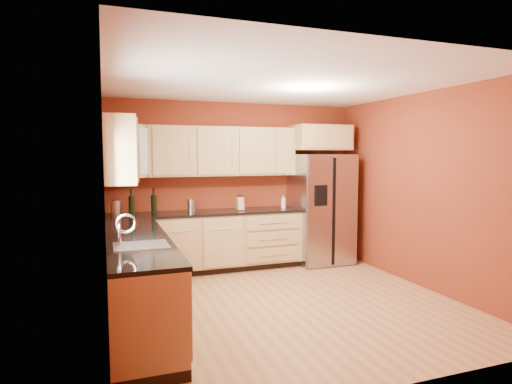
# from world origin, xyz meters

# --- Properties ---
(floor) EXTENTS (4.00, 4.00, 0.00)m
(floor) POSITION_xyz_m (0.00, 0.00, 0.00)
(floor) COLOR #A76C40
(floor) RESTS_ON ground
(ceiling) EXTENTS (4.00, 4.00, 0.00)m
(ceiling) POSITION_xyz_m (0.00, 0.00, 2.60)
(ceiling) COLOR white
(ceiling) RESTS_ON wall_back
(wall_back) EXTENTS (4.00, 0.04, 2.60)m
(wall_back) POSITION_xyz_m (0.00, 2.00, 1.30)
(wall_back) COLOR maroon
(wall_back) RESTS_ON floor
(wall_front) EXTENTS (4.00, 0.04, 2.60)m
(wall_front) POSITION_xyz_m (0.00, -2.00, 1.30)
(wall_front) COLOR maroon
(wall_front) RESTS_ON floor
(wall_left) EXTENTS (0.04, 4.00, 2.60)m
(wall_left) POSITION_xyz_m (-2.00, 0.00, 1.30)
(wall_left) COLOR maroon
(wall_left) RESTS_ON floor
(wall_right) EXTENTS (0.04, 4.00, 2.60)m
(wall_right) POSITION_xyz_m (2.00, 0.00, 1.30)
(wall_right) COLOR maroon
(wall_right) RESTS_ON floor
(base_cabinets_back) EXTENTS (2.90, 0.60, 0.88)m
(base_cabinets_back) POSITION_xyz_m (-0.55, 1.70, 0.44)
(base_cabinets_back) COLOR tan
(base_cabinets_back) RESTS_ON floor
(base_cabinets_left) EXTENTS (0.60, 2.80, 0.88)m
(base_cabinets_left) POSITION_xyz_m (-1.70, 0.00, 0.44)
(base_cabinets_left) COLOR tan
(base_cabinets_left) RESTS_ON floor
(countertop_back) EXTENTS (2.90, 0.62, 0.04)m
(countertop_back) POSITION_xyz_m (-0.55, 1.69, 0.90)
(countertop_back) COLOR black
(countertop_back) RESTS_ON base_cabinets_back
(countertop_left) EXTENTS (0.62, 2.80, 0.04)m
(countertop_left) POSITION_xyz_m (-1.69, 0.00, 0.90)
(countertop_left) COLOR black
(countertop_left) RESTS_ON base_cabinets_left
(upper_cabinets_back) EXTENTS (2.30, 0.33, 0.75)m
(upper_cabinets_back) POSITION_xyz_m (-0.25, 1.83, 1.83)
(upper_cabinets_back) COLOR tan
(upper_cabinets_back) RESTS_ON wall_back
(upper_cabinets_left) EXTENTS (0.33, 1.35, 0.75)m
(upper_cabinets_left) POSITION_xyz_m (-1.83, 0.72, 1.83)
(upper_cabinets_left) COLOR tan
(upper_cabinets_left) RESTS_ON wall_left
(corner_upper_cabinet) EXTENTS (0.67, 0.67, 0.75)m
(corner_upper_cabinet) POSITION_xyz_m (-1.67, 1.67, 1.83)
(corner_upper_cabinet) COLOR tan
(corner_upper_cabinet) RESTS_ON wall_back
(over_fridge_cabinet) EXTENTS (0.92, 0.60, 0.40)m
(over_fridge_cabinet) POSITION_xyz_m (1.35, 1.70, 2.05)
(over_fridge_cabinet) COLOR tan
(over_fridge_cabinet) RESTS_ON wall_back
(refrigerator) EXTENTS (0.90, 0.75, 1.78)m
(refrigerator) POSITION_xyz_m (1.35, 1.62, 0.89)
(refrigerator) COLOR silver
(refrigerator) RESTS_ON floor
(window) EXTENTS (0.03, 0.90, 1.00)m
(window) POSITION_xyz_m (-1.98, -0.50, 1.55)
(window) COLOR white
(window) RESTS_ON wall_left
(sink_faucet) EXTENTS (0.50, 0.42, 0.30)m
(sink_faucet) POSITION_xyz_m (-1.69, -0.50, 1.07)
(sink_faucet) COLOR silver
(sink_faucet) RESTS_ON countertop_left
(canister_left) EXTENTS (0.15, 0.15, 0.19)m
(canister_left) POSITION_xyz_m (-0.78, 1.71, 1.02)
(canister_left) COLOR silver
(canister_left) RESTS_ON countertop_back
(canister_right) EXTENTS (0.15, 0.15, 0.22)m
(canister_right) POSITION_xyz_m (-1.85, 1.68, 1.03)
(canister_right) COLOR silver
(canister_right) RESTS_ON countertop_back
(wine_bottle_a) EXTENTS (0.10, 0.10, 0.37)m
(wine_bottle_a) POSITION_xyz_m (-1.64, 1.70, 1.11)
(wine_bottle_a) COLOR black
(wine_bottle_a) RESTS_ON countertop_back
(wine_bottle_b) EXTENTS (0.10, 0.10, 0.37)m
(wine_bottle_b) POSITION_xyz_m (-1.33, 1.75, 1.10)
(wine_bottle_b) COLOR black
(wine_bottle_b) RESTS_ON countertop_back
(knife_block) EXTENTS (0.10, 0.10, 0.20)m
(knife_block) POSITION_xyz_m (-0.03, 1.66, 1.02)
(knife_block) COLOR tan
(knife_block) RESTS_ON countertop_back
(soap_dispenser) EXTENTS (0.07, 0.07, 0.20)m
(soap_dispenser) POSITION_xyz_m (0.70, 1.68, 1.02)
(soap_dispenser) COLOR white
(soap_dispenser) RESTS_ON countertop_back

